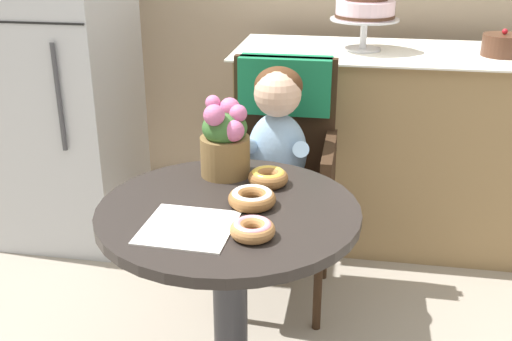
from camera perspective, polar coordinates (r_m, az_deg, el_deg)
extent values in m
cylinder|color=#282321|center=(1.69, -2.54, -3.84)|extent=(0.72, 0.72, 0.03)
cylinder|color=#333338|center=(1.88, -2.35, -13.73)|extent=(0.10, 0.10, 0.69)
cube|color=#332114|center=(2.37, 1.98, -2.01)|extent=(0.42, 0.42, 0.04)
cube|color=#332114|center=(2.46, 2.67, 5.16)|extent=(0.40, 0.04, 0.46)
cube|color=#332114|center=(2.36, -2.56, 0.79)|extent=(0.04, 0.38, 0.18)
cube|color=#332114|center=(2.31, 6.68, 0.20)|extent=(0.04, 0.38, 0.18)
cube|color=#197247|center=(2.43, 2.72, 7.87)|extent=(0.36, 0.11, 0.22)
cylinder|color=#332114|center=(2.36, -3.10, -8.96)|extent=(0.03, 0.03, 0.45)
cylinder|color=#332114|center=(2.32, 5.74, -9.72)|extent=(0.03, 0.03, 0.45)
cylinder|color=#332114|center=(2.67, -1.40, -4.99)|extent=(0.03, 0.03, 0.45)
cylinder|color=#332114|center=(2.63, 6.36, -5.58)|extent=(0.03, 0.03, 0.45)
ellipsoid|color=#8CADCC|center=(2.29, 1.96, 1.71)|extent=(0.22, 0.16, 0.30)
sphere|color=#E0B293|center=(2.21, 2.00, 7.12)|extent=(0.17, 0.17, 0.17)
ellipsoid|color=#4C2D19|center=(2.22, 2.08, 7.80)|extent=(0.17, 0.17, 0.14)
cylinder|color=#8CADCC|center=(2.20, -0.79, 2.28)|extent=(0.08, 0.23, 0.13)
sphere|color=#E0B293|center=(2.16, -0.90, -0.18)|extent=(0.06, 0.06, 0.06)
cylinder|color=#8CADCC|center=(2.18, 4.14, 1.98)|extent=(0.08, 0.23, 0.13)
sphere|color=#E0B293|center=(2.13, 3.62, -0.48)|extent=(0.06, 0.06, 0.06)
cylinder|color=#3F4760|center=(2.26, 0.27, -1.52)|extent=(0.09, 0.22, 0.09)
cylinder|color=#3F4760|center=(2.24, -0.21, -6.62)|extent=(0.08, 0.08, 0.26)
cylinder|color=#3F4760|center=(2.25, 3.03, -1.71)|extent=(0.09, 0.22, 0.09)
cylinder|color=#3F4760|center=(2.23, 2.60, -6.85)|extent=(0.08, 0.08, 0.26)
cube|color=white|center=(1.58, -6.27, -5.22)|extent=(0.24, 0.24, 0.00)
torus|color=#936033|center=(1.68, -0.37, -2.62)|extent=(0.13, 0.13, 0.04)
torus|color=white|center=(1.68, -0.37, -2.27)|extent=(0.11, 0.11, 0.02)
torus|color=#AD7542|center=(1.53, -0.32, -5.49)|extent=(0.11, 0.11, 0.04)
torus|color=pink|center=(1.52, -0.32, -5.13)|extent=(0.10, 0.10, 0.02)
torus|color=#936033|center=(1.82, 1.13, -0.67)|extent=(0.12, 0.12, 0.04)
torus|color=gold|center=(1.81, 1.13, -0.34)|extent=(0.10, 0.10, 0.02)
cylinder|color=brown|center=(1.87, -2.85, 1.35)|extent=(0.15, 0.15, 0.12)
ellipsoid|color=#38662D|center=(1.84, -2.90, 3.96)|extent=(0.14, 0.13, 0.10)
sphere|color=#CC6699|center=(1.82, -1.65, 5.27)|extent=(0.05, 0.05, 0.05)
sphere|color=#CC6699|center=(1.84, -2.43, 5.77)|extent=(0.06, 0.06, 0.06)
sphere|color=#CC6699|center=(1.86, -2.94, 5.18)|extent=(0.05, 0.05, 0.05)
sphere|color=#CC6699|center=(1.85, -3.99, 6.24)|extent=(0.05, 0.05, 0.05)
sphere|color=#CC6699|center=(1.83, -3.66, 4.67)|extent=(0.06, 0.06, 0.06)
sphere|color=#CC6699|center=(1.78, -3.88, 5.10)|extent=(0.06, 0.06, 0.06)
sphere|color=#CC6699|center=(1.80, -2.09, 3.67)|extent=(0.06, 0.06, 0.06)
cube|color=#93754C|center=(2.96, 13.44, 2.02)|extent=(1.50, 0.56, 0.90)
cube|color=white|center=(2.84, 14.25, 10.47)|extent=(1.56, 0.62, 0.01)
cylinder|color=silver|center=(2.83, 9.78, 10.97)|extent=(0.16, 0.16, 0.01)
cylinder|color=silver|center=(2.82, 9.87, 12.26)|extent=(0.03, 0.03, 0.12)
cylinder|color=silver|center=(2.81, 9.96, 13.55)|extent=(0.30, 0.30, 0.01)
cylinder|color=silver|center=(2.81, 10.01, 14.38)|extent=(0.26, 0.25, 0.08)
cylinder|color=#4C2D1E|center=(2.81, 9.98, 13.85)|extent=(0.26, 0.26, 0.01)
cylinder|color=#4C2D1E|center=(2.86, 21.76, 10.66)|extent=(0.17, 0.17, 0.09)
sphere|color=red|center=(2.85, 21.93, 11.78)|extent=(0.02, 0.02, 0.02)
cube|color=#B7BABF|center=(2.99, -18.24, 9.69)|extent=(0.64, 0.60, 1.70)
cube|color=black|center=(2.69, -21.74, 12.56)|extent=(0.63, 0.01, 0.01)
cylinder|color=#3F3F44|center=(2.66, -17.69, 6.36)|extent=(0.02, 0.02, 0.45)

